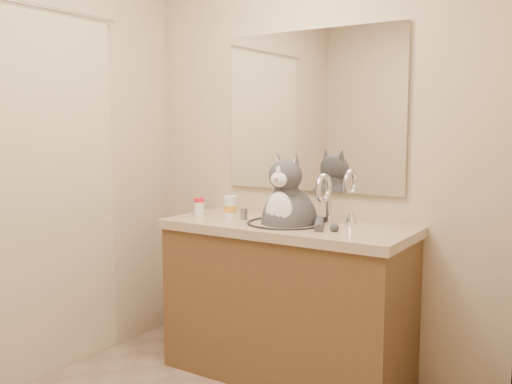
% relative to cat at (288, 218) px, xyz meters
% --- Properties ---
extents(room, '(2.22, 2.52, 2.42)m').
position_rel_cat_xyz_m(room, '(-0.01, -0.96, 0.32)').
color(room, gray).
rests_on(room, ground).
extents(vanity, '(1.34, 0.59, 1.12)m').
position_rel_cat_xyz_m(vanity, '(-0.01, 0.01, -0.44)').
color(vanity, brown).
rests_on(vanity, ground).
extents(mirror, '(1.10, 0.02, 0.90)m').
position_rel_cat_xyz_m(mirror, '(-0.01, 0.28, 0.57)').
color(mirror, white).
rests_on(mirror, room).
extents(shower_curtain, '(0.02, 1.30, 1.93)m').
position_rel_cat_xyz_m(shower_curtain, '(-1.06, -0.86, 0.15)').
color(shower_curtain, '#C2B592').
rests_on(shower_curtain, ground).
extents(cat, '(0.43, 0.33, 0.59)m').
position_rel_cat_xyz_m(cat, '(0.00, 0.00, 0.00)').
color(cat, '#414146').
rests_on(cat, vanity).
extents(pill_bottle_redcap, '(0.06, 0.06, 0.10)m').
position_rel_cat_xyz_m(pill_bottle_redcap, '(-0.57, -0.04, 0.02)').
color(pill_bottle_redcap, white).
rests_on(pill_bottle_redcap, vanity).
extents(pill_bottle_orange, '(0.09, 0.09, 0.12)m').
position_rel_cat_xyz_m(pill_bottle_orange, '(-0.38, 0.00, 0.03)').
color(pill_bottle_orange, white).
rests_on(pill_bottle_orange, vanity).
extents(grey_canister, '(0.05, 0.05, 0.06)m').
position_rel_cat_xyz_m(grey_canister, '(-0.27, -0.02, 0.00)').
color(grey_canister, gray).
rests_on(grey_canister, vanity).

